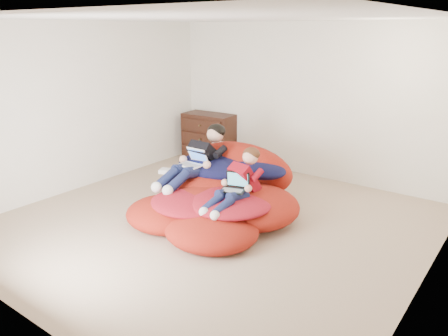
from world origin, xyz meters
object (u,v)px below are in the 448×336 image
(beanbag_pile, at_px, (221,192))
(laptop_white, at_px, (194,161))
(laptop_black, at_px, (235,185))
(younger_boy, at_px, (239,180))
(dresser, at_px, (209,137))
(older_boy, at_px, (200,156))

(beanbag_pile, xyz_separation_m, laptop_white, (-0.46, -0.01, 0.37))
(laptop_white, bearing_deg, laptop_black, -18.11)
(laptop_black, bearing_deg, younger_boy, 90.00)
(younger_boy, bearing_deg, dresser, 135.58)
(dresser, height_order, beanbag_pile, dresser)
(older_boy, distance_m, laptop_white, 0.14)
(younger_boy, xyz_separation_m, laptop_black, (0.00, -0.08, -0.05))
(beanbag_pile, distance_m, laptop_black, 0.63)
(beanbag_pile, xyz_separation_m, laptop_black, (0.46, -0.31, 0.29))
(older_boy, height_order, laptop_black, older_boy)
(dresser, height_order, laptop_white, dresser)
(laptop_white, xyz_separation_m, laptop_black, (0.92, -0.30, -0.08))
(younger_boy, xyz_separation_m, laptop_white, (-0.92, 0.22, 0.03))
(beanbag_pile, bearing_deg, older_boy, 164.92)
(beanbag_pile, height_order, younger_boy, younger_boy)
(dresser, xyz_separation_m, laptop_white, (1.22, -1.88, 0.20))
(younger_boy, distance_m, laptop_black, 0.10)
(dresser, relative_size, younger_boy, 0.97)
(beanbag_pile, height_order, laptop_white, laptop_white)
(beanbag_pile, distance_m, younger_boy, 0.62)
(beanbag_pile, xyz_separation_m, younger_boy, (0.46, -0.23, 0.34))
(beanbag_pile, xyz_separation_m, older_boy, (-0.46, 0.12, 0.41))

